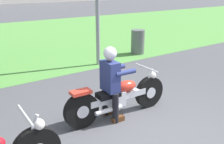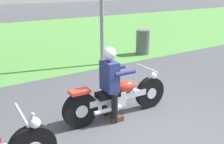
{
  "view_description": "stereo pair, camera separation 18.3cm",
  "coord_description": "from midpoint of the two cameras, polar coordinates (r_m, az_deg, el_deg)",
  "views": [
    {
      "loc": [
        -2.75,
        -2.63,
        2.44
      ],
      "look_at": [
        -0.01,
        1.26,
        0.85
      ],
      "focal_mm": 42.12,
      "sensor_mm": 36.0,
      "label": 1
    },
    {
      "loc": [
        -2.6,
        -2.73,
        2.44
      ],
      "look_at": [
        -0.01,
        1.26,
        0.85
      ],
      "focal_mm": 42.12,
      "sensor_mm": 36.0,
      "label": 2
    }
  ],
  "objects": [
    {
      "name": "motorcycle_lead",
      "position": [
        5.03,
        0.35,
        -5.51
      ],
      "size": [
        2.22,
        0.66,
        0.88
      ],
      "rotation": [
        0.0,
        0.0,
        -0.04
      ],
      "color": "black",
      "rests_on": "ground"
    },
    {
      "name": "trash_can",
      "position": [
        9.72,
        5.07,
        6.54
      ],
      "size": [
        0.49,
        0.49,
        0.88
      ],
      "primitive_type": "cylinder",
      "color": "#595E5B",
      "rests_on": "ground"
    },
    {
      "name": "grass_verge",
      "position": [
        13.06,
        -22.92,
        6.28
      ],
      "size": [
        60.0,
        12.0,
        0.01
      ],
      "primitive_type": "cube",
      "color": "#549342",
      "rests_on": "ground"
    },
    {
      "name": "rider_lead",
      "position": [
        4.79,
        -1.34,
        -1.29
      ],
      "size": [
        0.56,
        0.48,
        1.41
      ],
      "rotation": [
        0.0,
        0.0,
        -0.04
      ],
      "color": "black",
      "rests_on": "ground"
    },
    {
      "name": "ground",
      "position": [
        4.51,
        8.45,
        -14.55
      ],
      "size": [
        120.0,
        120.0,
        0.0
      ],
      "primitive_type": "plane",
      "color": "#4C4C51"
    }
  ]
}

